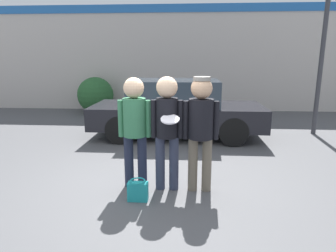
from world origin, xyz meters
TOP-DOWN VIEW (x-y plane):
  - ground_plane at (0.00, 0.00)m, footprint 56.00×56.00m
  - storefront_building at (0.00, 7.51)m, footprint 24.00×0.22m
  - person_left at (-0.20, 0.09)m, footprint 0.53×0.36m
  - person_middle_with_frisbee at (0.32, 0.01)m, footprint 0.50×0.55m
  - person_right at (0.84, 0.00)m, footprint 0.55×0.38m
  - parked_car_near at (0.33, 3.30)m, footprint 4.43×1.80m
  - street_lamp at (4.34, 3.85)m, footprint 1.16×0.35m
  - shrub at (-2.90, 6.64)m, footprint 1.36×1.36m
  - handbag at (-0.08, -0.43)m, footprint 0.30×0.23m

SIDE VIEW (x-z plane):
  - ground_plane at x=0.00m, z-range 0.00..0.00m
  - handbag at x=-0.08m, z-range -0.01..0.32m
  - shrub at x=-2.90m, z-range 0.00..1.36m
  - parked_car_near at x=0.33m, z-range 0.00..1.52m
  - person_left at x=-0.20m, z-range 0.19..1.97m
  - person_middle_with_frisbee at x=0.32m, z-range 0.19..2.00m
  - person_right at x=0.84m, z-range 0.20..2.01m
  - storefront_building at x=0.00m, z-range 0.03..4.06m
  - street_lamp at x=4.34m, z-range 0.62..5.89m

